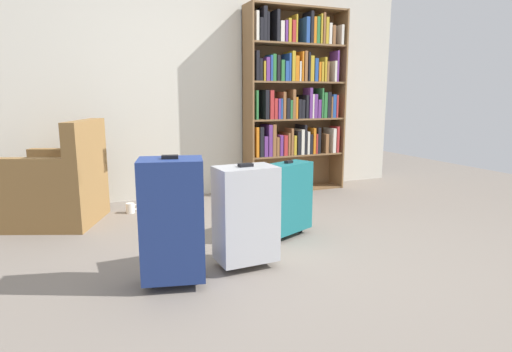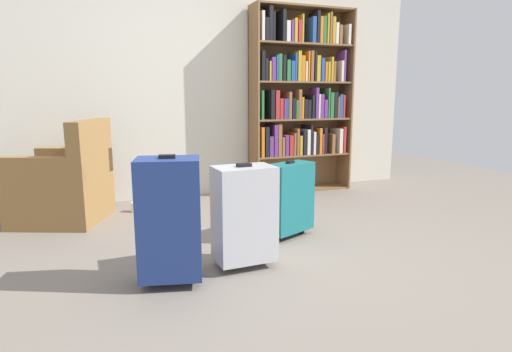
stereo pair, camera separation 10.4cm
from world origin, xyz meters
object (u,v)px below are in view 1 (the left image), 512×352
object	(u,v)px
bookshelf	(293,95)
armchair	(60,187)
suitcase_silver	(246,214)
suitcase_teal	(288,197)
suitcase_navy_blue	(172,220)
mug	(131,208)

from	to	relation	value
bookshelf	armchair	xyz separation A→B (m)	(-2.49, -0.40, -0.79)
suitcase_silver	suitcase_teal	bearing A→B (deg)	39.47
bookshelf	suitcase_silver	world-z (taller)	bookshelf
suitcase_teal	suitcase_navy_blue	xyz separation A→B (m)	(-1.03, -0.54, 0.08)
armchair	suitcase_teal	bearing A→B (deg)	-33.67
bookshelf	mug	xyz separation A→B (m)	(-1.90, -0.31, -1.06)
bookshelf	mug	distance (m)	2.20
bookshelf	suitcase_teal	size ratio (longest dim) A/B	3.38
bookshelf	suitcase_teal	xyz separation A→B (m)	(-0.82, -1.51, -0.79)
suitcase_navy_blue	suitcase_silver	bearing A→B (deg)	11.01
mug	suitcase_teal	distance (m)	1.63
armchair	suitcase_teal	world-z (taller)	armchair
suitcase_silver	suitcase_navy_blue	size ratio (longest dim) A/B	0.88
armchair	mug	size ratio (longest dim) A/B	7.60
suitcase_teal	suitcase_navy_blue	size ratio (longest dim) A/B	0.78
mug	suitcase_teal	size ratio (longest dim) A/B	0.20
armchair	suitcase_navy_blue	xyz separation A→B (m)	(0.64, -1.65, 0.09)
bookshelf	armchair	world-z (taller)	bookshelf
mug	suitcase_teal	world-z (taller)	suitcase_teal
suitcase_silver	mug	bearing A→B (deg)	108.31
bookshelf	mug	size ratio (longest dim) A/B	17.21
suitcase_silver	armchair	bearing A→B (deg)	126.19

